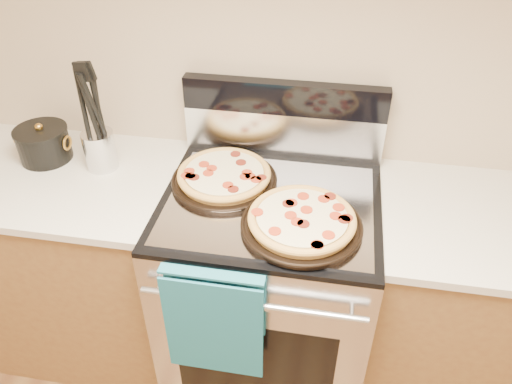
% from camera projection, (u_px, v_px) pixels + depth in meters
% --- Properties ---
extents(wall_back, '(4.00, 0.00, 4.00)m').
position_uv_depth(wall_back, '(288.00, 43.00, 1.75)').
color(wall_back, tan).
rests_on(wall_back, ground).
extents(range_body, '(0.76, 0.68, 0.90)m').
position_uv_depth(range_body, '(269.00, 292.00, 2.02)').
color(range_body, '#B7B7BC').
rests_on(range_body, ground).
extents(oven_window, '(0.56, 0.01, 0.40)m').
position_uv_depth(oven_window, '(254.00, 363.00, 1.75)').
color(oven_window, black).
rests_on(oven_window, range_body).
extents(cooktop, '(0.76, 0.68, 0.02)m').
position_uv_depth(cooktop, '(271.00, 202.00, 1.74)').
color(cooktop, black).
rests_on(cooktop, range_body).
extents(backsplash_lower, '(0.76, 0.06, 0.18)m').
position_uv_depth(backsplash_lower, '(283.00, 133.00, 1.93)').
color(backsplash_lower, silver).
rests_on(backsplash_lower, cooktop).
extents(backsplash_upper, '(0.76, 0.06, 0.12)m').
position_uv_depth(backsplash_upper, '(284.00, 98.00, 1.84)').
color(backsplash_upper, black).
rests_on(backsplash_upper, backsplash_lower).
extents(oven_handle, '(0.70, 0.03, 0.03)m').
position_uv_depth(oven_handle, '(252.00, 305.00, 1.51)').
color(oven_handle, silver).
rests_on(oven_handle, range_body).
extents(dish_towel, '(0.32, 0.05, 0.42)m').
position_uv_depth(dish_towel, '(215.00, 321.00, 1.59)').
color(dish_towel, '#156C6C').
rests_on(dish_towel, oven_handle).
extents(foil_sheet, '(0.70, 0.55, 0.01)m').
position_uv_depth(foil_sheet, '(269.00, 204.00, 1.71)').
color(foil_sheet, gray).
rests_on(foil_sheet, cooktop).
extents(cabinet_left, '(1.00, 0.62, 0.88)m').
position_uv_depth(cabinet_left, '(70.00, 262.00, 2.17)').
color(cabinet_left, brown).
rests_on(cabinet_left, ground).
extents(countertop_left, '(1.02, 0.64, 0.03)m').
position_uv_depth(countertop_left, '(43.00, 176.00, 1.90)').
color(countertop_left, beige).
rests_on(countertop_left, cabinet_left).
extents(cabinet_right, '(1.00, 0.62, 0.88)m').
position_uv_depth(cabinet_right, '(495.00, 317.00, 1.92)').
color(cabinet_right, brown).
rests_on(cabinet_right, ground).
extents(pepperoni_pizza_back, '(0.48, 0.48, 0.05)m').
position_uv_depth(pepperoni_pizza_back, '(224.00, 176.00, 1.79)').
color(pepperoni_pizza_back, '#B37836').
rests_on(pepperoni_pizza_back, foil_sheet).
extents(pepperoni_pizza_front, '(0.42, 0.42, 0.05)m').
position_uv_depth(pepperoni_pizza_front, '(302.00, 221.00, 1.59)').
color(pepperoni_pizza_front, '#B37836').
rests_on(pepperoni_pizza_front, foil_sheet).
extents(utensil_crock, '(0.15, 0.15, 0.15)m').
position_uv_depth(utensil_crock, '(100.00, 150.00, 1.87)').
color(utensil_crock, silver).
rests_on(utensil_crock, countertop_left).
extents(saucepan, '(0.20, 0.20, 0.12)m').
position_uv_depth(saucepan, '(44.00, 145.00, 1.93)').
color(saucepan, black).
rests_on(saucepan, countertop_left).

